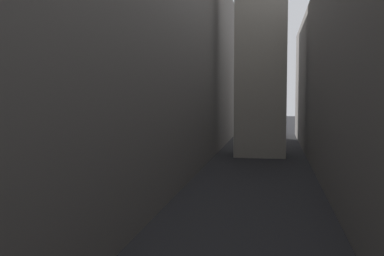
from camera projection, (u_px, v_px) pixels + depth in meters
ground_plane at (250, 197)px, 34.57m from camera, size 264.00×264.00×0.00m
building_block_left at (106, 41)px, 37.71m from camera, size 12.32×108.00×23.44m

